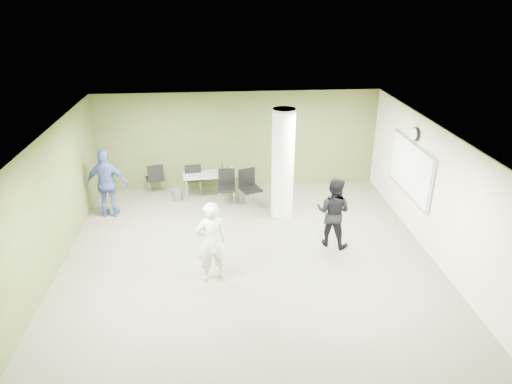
{
  "coord_description": "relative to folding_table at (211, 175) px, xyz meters",
  "views": [
    {
      "loc": [
        -0.57,
        -8.49,
        5.44
      ],
      "look_at": [
        0.25,
        1.0,
        1.12
      ],
      "focal_mm": 32.0,
      "sensor_mm": 36.0,
      "label": 1
    }
  ],
  "objects": [
    {
      "name": "floor",
      "position": [
        0.81,
        -3.27,
        -0.65
      ],
      "size": [
        8.0,
        8.0,
        0.0
      ],
      "primitive_type": "plane",
      "color": "#5B5C48",
      "rests_on": "ground"
    },
    {
      "name": "wall_clock",
      "position": [
        4.74,
        -2.07,
        1.7
      ],
      "size": [
        0.06,
        0.32,
        0.32
      ],
      "color": "black",
      "rests_on": "wall_right_cream"
    },
    {
      "name": "chair_table_left",
      "position": [
        0.43,
        -0.43,
        -0.1
      ],
      "size": [
        0.5,
        0.5,
        0.95
      ],
      "rotation": [
        0.0,
        0.0,
        -0.05
      ],
      "color": "black",
      "rests_on": "floor"
    },
    {
      "name": "whiteboard",
      "position": [
        4.74,
        -2.07,
        0.85
      ],
      "size": [
        0.05,
        2.3,
        1.3
      ],
      "color": "silver",
      "rests_on": "wall_right_cream"
    },
    {
      "name": "wall_left",
      "position": [
        -3.19,
        -3.27,
        0.75
      ],
      "size": [
        0.02,
        8.0,
        2.8
      ],
      "primitive_type": "cube",
      "color": "#455829",
      "rests_on": "floor"
    },
    {
      "name": "wall_right_cream",
      "position": [
        4.81,
        -3.27,
        0.75
      ],
      "size": [
        0.02,
        8.0,
        2.8
      ],
      "primitive_type": "cube",
      "color": "beige",
      "rests_on": "floor"
    },
    {
      "name": "chair_back_right",
      "position": [
        -0.51,
        0.2,
        -0.1
      ],
      "size": [
        0.52,
        0.52,
        0.94
      ],
      "rotation": [
        0.0,
        0.0,
        3.27
      ],
      "color": "black",
      "rests_on": "floor"
    },
    {
      "name": "chair_table_right",
      "position": [
        1.01,
        -0.6,
        -0.07
      ],
      "size": [
        0.65,
        0.65,
        1.0
      ],
      "rotation": [
        0.0,
        0.0,
        0.38
      ],
      "color": "black",
      "rests_on": "floor"
    },
    {
      "name": "chair_back_left",
      "position": [
        -1.57,
        0.3,
        -0.11
      ],
      "size": [
        0.58,
        0.58,
        0.92
      ],
      "rotation": [
        0.0,
        0.0,
        3.44
      ],
      "color": "black",
      "rests_on": "floor"
    },
    {
      "name": "folding_table",
      "position": [
        0.0,
        0.0,
        0.0
      ],
      "size": [
        1.52,
        0.76,
        0.95
      ],
      "rotation": [
        0.0,
        0.0,
        0.08
      ],
      "color": "gray",
      "rests_on": "floor"
    },
    {
      "name": "man_black",
      "position": [
        2.75,
        -2.84,
        0.16
      ],
      "size": [
        1.0,
        0.94,
        1.64
      ],
      "primitive_type": "imported",
      "rotation": [
        0.0,
        0.0,
        2.6
      ],
      "color": "black",
      "rests_on": "floor"
    },
    {
      "name": "man_blue",
      "position": [
        -2.59,
        -0.94,
        0.24
      ],
      "size": [
        1.09,
        0.54,
        1.79
      ],
      "primitive_type": "imported",
      "rotation": [
        0.0,
        0.0,
        3.05
      ],
      "color": "#394D8D",
      "rests_on": "floor"
    },
    {
      "name": "ceiling",
      "position": [
        0.81,
        -3.27,
        2.15
      ],
      "size": [
        8.0,
        8.0,
        0.0
      ],
      "primitive_type": "plane",
      "rotation": [
        3.14,
        0.0,
        0.0
      ],
      "color": "white",
      "rests_on": "wall_back"
    },
    {
      "name": "wall_back",
      "position": [
        0.81,
        0.73,
        0.75
      ],
      "size": [
        8.0,
        2.8,
        0.02
      ],
      "primitive_type": "cube",
      "rotation": [
        1.57,
        0.0,
        0.0
      ],
      "color": "#455829",
      "rests_on": "floor"
    },
    {
      "name": "wastebasket",
      "position": [
        -0.95,
        -0.16,
        -0.5
      ],
      "size": [
        0.27,
        0.27,
        0.31
      ],
      "primitive_type": "cylinder",
      "color": "#4C4C4C",
      "rests_on": "floor"
    },
    {
      "name": "woman_white",
      "position": [
        0.04,
        -3.99,
        0.21
      ],
      "size": [
        0.71,
        0.55,
        1.72
      ],
      "primitive_type": "imported",
      "rotation": [
        0.0,
        0.0,
        3.37
      ],
      "color": "silver",
      "rests_on": "floor"
    },
    {
      "name": "column",
      "position": [
        1.81,
        -1.27,
        0.75
      ],
      "size": [
        0.56,
        0.56,
        2.8
      ],
      "primitive_type": "cylinder",
      "color": "silver",
      "rests_on": "floor"
    }
  ]
}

